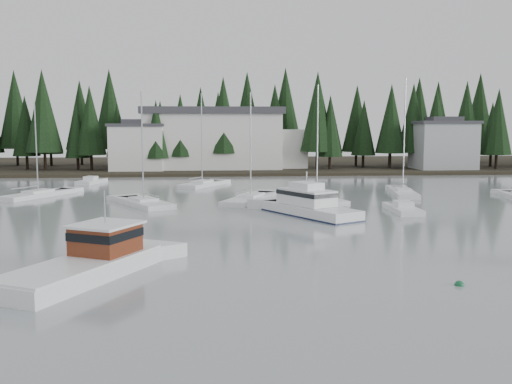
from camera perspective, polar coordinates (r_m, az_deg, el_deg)
ground at (r=23.03m, az=9.68°, el=-13.38°), size 260.00×260.00×0.00m
far_shore_land at (r=118.36m, az=-1.92°, el=2.66°), size 240.00×54.00×1.00m
conifer_treeline at (r=107.40m, az=-1.65°, el=2.28°), size 200.00×22.00×20.00m
house_west at (r=100.81m, az=-11.76°, el=4.52°), size 9.54×7.42×8.75m
house_east_a at (r=107.35m, az=18.20°, el=4.58°), size 10.60×8.48×9.25m
harbor_inn at (r=103.37m, az=-3.20°, el=5.31°), size 29.50×11.50×10.90m
lobster_boat_brown at (r=31.44m, az=-16.60°, el=-7.08°), size 7.76×10.59×5.03m
cabin_cruiser_center at (r=51.10m, az=5.30°, el=-1.57°), size 8.02×10.82×4.54m
sailboat_0 at (r=69.29m, az=-20.93°, el=-0.39°), size 6.72×10.14×11.14m
sailboat_1 at (r=76.77m, az=-5.40°, el=0.64°), size 6.49×8.81×12.85m
sailboat_4 at (r=69.08m, az=14.45°, el=-0.17°), size 4.20×10.51×14.06m
sailboat_5 at (r=58.77m, az=-11.17°, el=-1.24°), size 7.06×9.54×11.91m
sailboat_6 at (r=61.35m, az=6.09°, el=-0.82°), size 5.18×10.22×12.82m
sailboat_9 at (r=60.96m, az=-0.54°, el=-0.84°), size 7.08×11.13×12.07m
runabout_1 at (r=54.68m, az=14.50°, el=-1.81°), size 2.41×6.10×1.42m
runabout_3 at (r=83.38m, az=-16.19°, el=0.92°), size 3.52×5.72×1.42m
mooring_buoy_green at (r=30.36m, az=19.66°, el=-8.78°), size 0.48×0.48×0.48m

